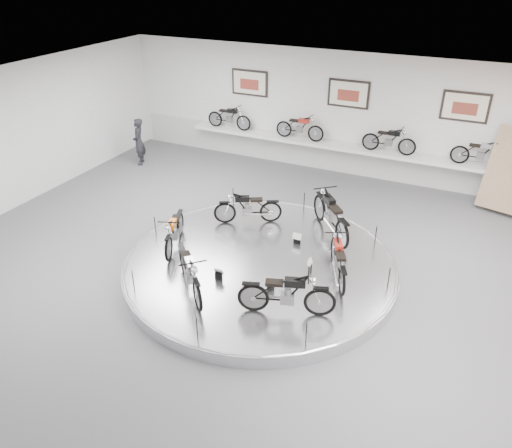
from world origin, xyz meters
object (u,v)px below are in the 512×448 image
at_px(bike_f, 287,293).
at_px(bike_a, 338,259).
at_px(bike_b, 331,214).
at_px(bike_c, 248,207).
at_px(shelf, 342,147).
at_px(bike_e, 190,272).
at_px(display_platform, 260,266).
at_px(visitor, 139,142).
at_px(bike_d, 174,230).

bearing_deg(bike_f, bike_a, 53.23).
bearing_deg(bike_b, bike_c, 59.84).
height_order(shelf, bike_a, bike_a).
relative_size(bike_c, bike_f, 0.92).
bearing_deg(bike_a, bike_e, 99.34).
bearing_deg(display_platform, bike_e, -116.53).
relative_size(display_platform, shelf, 0.58).
height_order(bike_b, bike_f, bike_b).
relative_size(bike_b, bike_c, 1.22).
bearing_deg(display_platform, bike_f, -50.02).
relative_size(shelf, visitor, 6.69).
bearing_deg(bike_e, visitor, 179.21).
bearing_deg(bike_b, shelf, -26.96).
relative_size(bike_b, bike_f, 1.12).
height_order(bike_a, bike_e, bike_e).
xyz_separation_m(shelf, bike_f, (1.28, -7.93, -0.21)).
relative_size(shelf, bike_c, 7.16).
xyz_separation_m(bike_a, bike_b, (-0.76, 1.82, 0.08)).
bearing_deg(shelf, bike_e, -95.98).
bearing_deg(visitor, bike_f, 24.02).
distance_m(bike_c, bike_d, 2.16).
xyz_separation_m(bike_a, bike_f, (-0.54, -1.67, 0.02)).
bearing_deg(bike_e, bike_a, 79.76).
xyz_separation_m(bike_b, visitor, (-7.78, 2.40, -0.03)).
bearing_deg(bike_b, bike_a, 162.24).
distance_m(shelf, visitor, 7.02).
distance_m(shelf, bike_e, 8.15).
bearing_deg(visitor, bike_a, 34.10).
bearing_deg(bike_a, bike_b, -2.57).
distance_m(display_platform, bike_a, 1.93).
relative_size(bike_d, bike_e, 0.91).
bearing_deg(shelf, bike_f, -80.83).
distance_m(bike_a, bike_d, 4.01).
xyz_separation_m(bike_a, bike_e, (-2.67, -1.84, 0.03)).
xyz_separation_m(display_platform, shelf, (0.00, 6.40, 0.85)).
bearing_deg(visitor, bike_b, 43.24).
relative_size(bike_a, bike_d, 1.03).
height_order(bike_c, visitor, visitor).
bearing_deg(shelf, bike_c, -102.73).
bearing_deg(display_platform, bike_a, 4.53).
bearing_deg(bike_d, bike_e, 22.98).
height_order(bike_b, bike_d, bike_b).
bearing_deg(display_platform, visitor, 146.98).
bearing_deg(bike_a, shelf, -9.00).
relative_size(bike_a, bike_c, 1.03).
bearing_deg(bike_f, bike_b, 74.80).
distance_m(bike_b, bike_d, 3.94).
distance_m(bike_a, visitor, 9.52).
height_order(bike_e, visitor, visitor).
height_order(bike_c, bike_e, bike_e).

